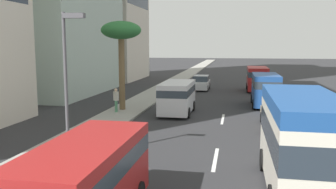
{
  "coord_description": "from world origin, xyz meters",
  "views": [
    {
      "loc": [
        -2.76,
        -0.76,
        4.83
      ],
      "look_at": [
        18.86,
        3.32,
        1.79
      ],
      "focal_mm": 38.53,
      "sensor_mm": 36.0,
      "label": 1
    }
  ],
  "objects": [
    {
      "name": "minibus_third",
      "position": [
        9.31,
        -2.96,
        1.76
      ],
      "size": [
        6.33,
        2.36,
        3.23
      ],
      "color": "silver",
      "rests_on": "ground_plane"
    },
    {
      "name": "ground_plane",
      "position": [
        31.5,
        0.0,
        0.0
      ],
      "size": [
        198.0,
        198.0,
        0.0
      ],
      "primitive_type": "plane",
      "color": "#2D2D30"
    },
    {
      "name": "lane_stripe_mid",
      "position": [
        12.17,
        0.0,
        0.01
      ],
      "size": [
        3.2,
        0.16,
        0.01
      ],
      "primitive_type": "cube",
      "color": "silver",
      "rests_on": "ground_plane"
    },
    {
      "name": "pedestrian_near_lamp",
      "position": [
        21.07,
        7.44,
        1.07
      ],
      "size": [
        0.34,
        0.39,
        1.67
      ],
      "rotation": [
        0.0,
        0.0,
        4.23
      ],
      "color": "#4C8C66",
      "rests_on": "sidewalk_right"
    },
    {
      "name": "van_fifth",
      "position": [
        5.71,
        3.01,
        1.34
      ],
      "size": [
        5.4,
        2.15,
        2.33
      ],
      "rotation": [
        0.0,
        0.0,
        3.14
      ],
      "color": "#A51E1E",
      "rests_on": "ground_plane"
    },
    {
      "name": "palm_tree",
      "position": [
        22.15,
        7.33,
        5.6
      ],
      "size": [
        2.87,
        2.87,
        6.36
      ],
      "color": "brown",
      "rests_on": "sidewalk_right"
    },
    {
      "name": "sidewalk_right",
      "position": [
        31.5,
        7.03,
        0.07
      ],
      "size": [
        162.0,
        2.69,
        0.15
      ],
      "primitive_type": "cube",
      "color": "#9E9B93",
      "rests_on": "ground_plane"
    },
    {
      "name": "lane_stripe_far",
      "position": [
        20.67,
        0.0,
        0.01
      ],
      "size": [
        3.2,
        0.16,
        0.01
      ],
      "primitive_type": "cube",
      "color": "silver",
      "rests_on": "ground_plane"
    },
    {
      "name": "van_sixth",
      "position": [
        35.85,
        -2.99,
        1.44
      ],
      "size": [
        4.8,
        2.16,
        2.53
      ],
      "color": "#A51E1E",
      "rests_on": "ground_plane"
    },
    {
      "name": "car_lead",
      "position": [
        36.11,
        2.92,
        0.73
      ],
      "size": [
        4.31,
        1.79,
        1.53
      ],
      "rotation": [
        0.0,
        0.0,
        3.14
      ],
      "color": "silver",
      "rests_on": "ground_plane"
    },
    {
      "name": "van_second",
      "position": [
        21.98,
        3.23,
        1.29
      ],
      "size": [
        4.77,
        2.14,
        2.25
      ],
      "rotation": [
        0.0,
        0.0,
        3.14
      ],
      "color": "silver",
      "rests_on": "ground_plane"
    },
    {
      "name": "street_lamp",
      "position": [
        10.9,
        5.97,
        3.91
      ],
      "size": [
        0.24,
        0.97,
        5.98
      ],
      "color": "#4C4C51",
      "rests_on": "sidewalk_right"
    },
    {
      "name": "van_fourth",
      "position": [
        26.39,
        -3.1,
        1.45
      ],
      "size": [
        4.88,
        2.1,
        2.54
      ],
      "color": "#1E478C",
      "rests_on": "ground_plane"
    },
    {
      "name": "car_seventh",
      "position": [
        18.59,
        -3.25,
        0.74
      ],
      "size": [
        4.74,
        1.8,
        1.57
      ],
      "color": "beige",
      "rests_on": "ground_plane"
    }
  ]
}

